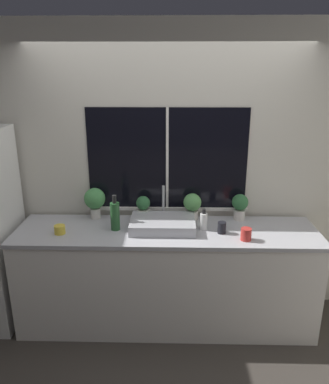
{
  "coord_description": "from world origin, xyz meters",
  "views": [
    {
      "loc": [
        0.06,
        -2.69,
        2.28
      ],
      "look_at": [
        -0.02,
        0.33,
        1.29
      ],
      "focal_mm": 35.0,
      "sensor_mm": 36.0,
      "label": 1
    }
  ],
  "objects_px": {
    "sink": "(163,224)",
    "potted_plant_center_right": "(192,205)",
    "soap_bottle": "(204,221)",
    "bottle_tall": "(115,215)",
    "potted_plant_center_left": "(143,207)",
    "potted_plant_far_right": "(240,205)",
    "potted_plant_far_left": "(95,200)",
    "mug_yellow": "(60,229)",
    "mug_red": "(246,234)",
    "mug_black": "(222,228)"
  },
  "relations": [
    {
      "from": "potted_plant_far_left",
      "to": "mug_yellow",
      "type": "relative_size",
      "value": 3.18
    },
    {
      "from": "soap_bottle",
      "to": "bottle_tall",
      "type": "xyz_separation_m",
      "value": [
        -0.77,
        -0.02,
        0.05
      ]
    },
    {
      "from": "potted_plant_center_left",
      "to": "potted_plant_center_right",
      "type": "relative_size",
      "value": 0.88
    },
    {
      "from": "sink",
      "to": "potted_plant_center_right",
      "type": "height_order",
      "value": "sink"
    },
    {
      "from": "potted_plant_far_left",
      "to": "soap_bottle",
      "type": "distance_m",
      "value": 1.03
    },
    {
      "from": "potted_plant_center_left",
      "to": "mug_yellow",
      "type": "height_order",
      "value": "potted_plant_center_left"
    },
    {
      "from": "sink",
      "to": "soap_bottle",
      "type": "xyz_separation_m",
      "value": [
        0.36,
        -0.01,
        0.03
      ]
    },
    {
      "from": "potted_plant_far_right",
      "to": "potted_plant_center_left",
      "type": "bearing_deg",
      "value": 180.0
    },
    {
      "from": "mug_black",
      "to": "potted_plant_far_left",
      "type": "bearing_deg",
      "value": 164.83
    },
    {
      "from": "potted_plant_center_left",
      "to": "mug_yellow",
      "type": "xyz_separation_m",
      "value": [
        -0.69,
        -0.36,
        -0.07
      ]
    },
    {
      "from": "potted_plant_center_right",
      "to": "mug_yellow",
      "type": "relative_size",
      "value": 2.69
    },
    {
      "from": "soap_bottle",
      "to": "potted_plant_far_right",
      "type": "bearing_deg",
      "value": 34.06
    },
    {
      "from": "potted_plant_center_left",
      "to": "potted_plant_center_right",
      "type": "distance_m",
      "value": 0.46
    },
    {
      "from": "soap_bottle",
      "to": "mug_black",
      "type": "xyz_separation_m",
      "value": [
        0.15,
        -0.07,
        -0.03
      ]
    },
    {
      "from": "bottle_tall",
      "to": "potted_plant_far_left",
      "type": "bearing_deg",
      "value": 131.22
    },
    {
      "from": "potted_plant_center_left",
      "to": "mug_red",
      "type": "relative_size",
      "value": 2.14
    },
    {
      "from": "sink",
      "to": "potted_plant_far_left",
      "type": "bearing_deg",
      "value": 160.65
    },
    {
      "from": "potted_plant_center_left",
      "to": "bottle_tall",
      "type": "distance_m",
      "value": 0.34
    },
    {
      "from": "bottle_tall",
      "to": "mug_black",
      "type": "xyz_separation_m",
      "value": [
        0.92,
        -0.05,
        -0.08
      ]
    },
    {
      "from": "potted_plant_center_right",
      "to": "soap_bottle",
      "type": "distance_m",
      "value": 0.26
    },
    {
      "from": "mug_black",
      "to": "potted_plant_center_right",
      "type": "bearing_deg",
      "value": 127.65
    },
    {
      "from": "potted_plant_far_right",
      "to": "bottle_tall",
      "type": "xyz_separation_m",
      "value": [
        -1.12,
        -0.26,
        -0.01
      ]
    },
    {
      "from": "sink",
      "to": "potted_plant_far_right",
      "type": "xyz_separation_m",
      "value": [
        0.71,
        0.22,
        0.1
      ]
    },
    {
      "from": "mug_black",
      "to": "bottle_tall",
      "type": "bearing_deg",
      "value": 176.71
    },
    {
      "from": "potted_plant_center_right",
      "to": "bottle_tall",
      "type": "height_order",
      "value": "bottle_tall"
    },
    {
      "from": "potted_plant_center_right",
      "to": "bottle_tall",
      "type": "distance_m",
      "value": 0.73
    },
    {
      "from": "sink",
      "to": "mug_red",
      "type": "relative_size",
      "value": 5.47
    },
    {
      "from": "potted_plant_far_right",
      "to": "soap_bottle",
      "type": "bearing_deg",
      "value": -145.94
    },
    {
      "from": "potted_plant_far_left",
      "to": "mug_black",
      "type": "xyz_separation_m",
      "value": [
        1.15,
        -0.31,
        -0.13
      ]
    },
    {
      "from": "sink",
      "to": "potted_plant_far_left",
      "type": "distance_m",
      "value": 0.69
    },
    {
      "from": "soap_bottle",
      "to": "bottle_tall",
      "type": "distance_m",
      "value": 0.77
    },
    {
      "from": "potted_plant_center_right",
      "to": "mug_black",
      "type": "height_order",
      "value": "potted_plant_center_right"
    },
    {
      "from": "mug_red",
      "to": "potted_plant_far_left",
      "type": "bearing_deg",
      "value": 161.56
    },
    {
      "from": "potted_plant_center_right",
      "to": "potted_plant_far_right",
      "type": "bearing_deg",
      "value": 0.0
    },
    {
      "from": "sink",
      "to": "mug_yellow",
      "type": "distance_m",
      "value": 0.89
    },
    {
      "from": "potted_plant_center_left",
      "to": "mug_yellow",
      "type": "relative_size",
      "value": 2.38
    },
    {
      "from": "potted_plant_far_left",
      "to": "potted_plant_center_left",
      "type": "height_order",
      "value": "potted_plant_far_left"
    },
    {
      "from": "potted_plant_center_right",
      "to": "mug_yellow",
      "type": "distance_m",
      "value": 1.21
    },
    {
      "from": "potted_plant_far_right",
      "to": "soap_bottle",
      "type": "relative_size",
      "value": 1.29
    },
    {
      "from": "potted_plant_center_right",
      "to": "mug_black",
      "type": "xyz_separation_m",
      "value": [
        0.24,
        -0.31,
        -0.09
      ]
    },
    {
      "from": "sink",
      "to": "bottle_tall",
      "type": "distance_m",
      "value": 0.42
    },
    {
      "from": "sink",
      "to": "potted_plant_far_right",
      "type": "distance_m",
      "value": 0.75
    },
    {
      "from": "sink",
      "to": "soap_bottle",
      "type": "relative_size",
      "value": 2.95
    },
    {
      "from": "sink",
      "to": "soap_bottle",
      "type": "distance_m",
      "value": 0.36
    },
    {
      "from": "sink",
      "to": "potted_plant_far_right",
      "type": "relative_size",
      "value": 2.29
    },
    {
      "from": "bottle_tall",
      "to": "mug_yellow",
      "type": "distance_m",
      "value": 0.48
    },
    {
      "from": "potted_plant_far_left",
      "to": "bottle_tall",
      "type": "xyz_separation_m",
      "value": [
        0.23,
        -0.26,
        -0.05
      ]
    },
    {
      "from": "potted_plant_center_left",
      "to": "mug_black",
      "type": "height_order",
      "value": "potted_plant_center_left"
    },
    {
      "from": "potted_plant_center_left",
      "to": "potted_plant_far_right",
      "type": "bearing_deg",
      "value": 0.0
    },
    {
      "from": "potted_plant_far_right",
      "to": "bottle_tall",
      "type": "height_order",
      "value": "bottle_tall"
    }
  ]
}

